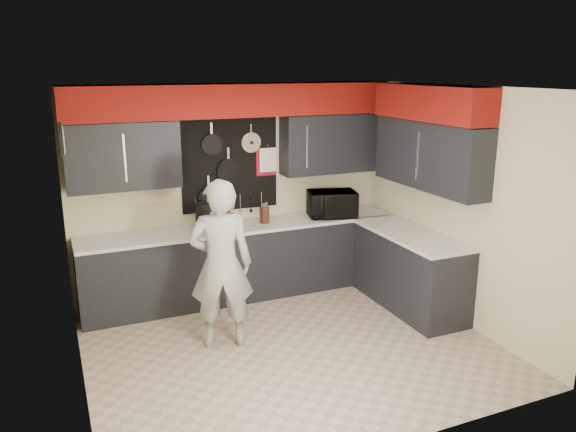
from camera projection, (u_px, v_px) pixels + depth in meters
name	position (u px, v px, depth m)	size (l,w,h in m)	color
ground	(290.00, 346.00, 5.79)	(4.00, 4.00, 0.00)	#B5A28D
back_wall_assembly	(237.00, 134.00, 6.69)	(4.00, 0.36, 2.60)	beige
right_wall_assembly	(433.00, 145.00, 6.23)	(0.36, 3.50, 2.60)	beige
left_wall_assembly	(71.00, 246.00, 4.69)	(0.05, 3.50, 2.60)	beige
base_cabinets	(290.00, 263.00, 6.86)	(3.95, 2.20, 0.92)	black
microwave	(332.00, 204.00, 7.16)	(0.60, 0.41, 0.33)	black
knife_block	(265.00, 215.00, 6.89)	(0.09, 0.09, 0.20)	#351B11
utensil_crock	(229.00, 220.00, 6.75)	(0.12, 0.12, 0.15)	white
coffee_maker	(204.00, 215.00, 6.63)	(0.21, 0.24, 0.31)	black
person	(221.00, 265.00, 5.59)	(0.64, 0.42, 1.75)	#B3B3B1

